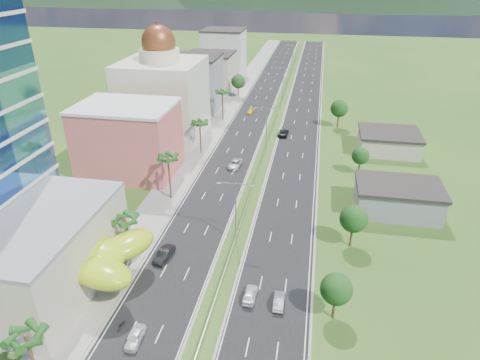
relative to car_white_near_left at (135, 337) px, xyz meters
The scene contains 36 objects.
ground 15.90m from the car_white_near_left, 59.16° to the left, with size 500.00×500.00×0.00m, color #2D5119.
road_left 103.64m from the car_white_near_left, 89.64° to the left, with size 11.00×260.00×0.04m, color black.
road_right 104.81m from the car_white_near_left, 81.42° to the left, with size 11.00×260.00×0.04m, color black.
sidewalk_left 104.02m from the car_white_near_left, 94.88° to the left, with size 7.00×260.00×0.12m, color gray.
median_guardrail 86.01m from the car_white_near_left, 84.57° to the left, with size 0.10×216.06×0.76m.
streetlight_median_b 25.71m from the car_white_near_left, 70.99° to the left, with size 6.04×0.25×11.00m.
streetlight_median_c 64.44m from the car_white_near_left, 82.71° to the left, with size 6.04×0.25×11.00m.
streetlight_median_d 109.11m from the car_white_near_left, 85.71° to the left, with size 6.04×0.25×11.00m.
streetlight_median_e 153.97m from the car_white_near_left, 86.97° to the left, with size 6.04×0.25×11.00m.
lime_canopy 15.86m from the car_white_near_left, 140.90° to the left, with size 18.00×15.00×7.40m.
pink_shophouse 50.23m from the car_white_near_left, 113.51° to the left, with size 20.00×15.00×15.00m, color #DA5F59.
domed_building 72.24m from the car_white_near_left, 106.14° to the left, with size 20.00×20.00×28.70m.
midrise_grey 95.79m from the car_white_near_left, 101.39° to the left, with size 16.00×15.00×16.00m, color gray.
midrise_beige 117.31m from the car_white_near_left, 99.26° to the left, with size 16.00×15.00×13.00m, color #BDB59B.
midrise_white 140.16m from the car_white_near_left, 97.75° to the left, with size 16.00×15.00×18.00m, color silver.
shed_near 52.94m from the car_white_near_left, 46.91° to the left, with size 15.00×10.00×5.00m, color gray.
shed_far 78.54m from the car_white_near_left, 60.94° to the left, with size 14.00×12.00×4.40m, color #BDB59B.
palm_tree_a 13.31m from the car_white_near_left, 131.34° to the right, with size 3.60×3.60×9.10m.
palm_tree_b 18.40m from the car_white_near_left, 115.20° to the left, with size 3.60×3.60×8.10m.
palm_tree_c 37.21m from the car_white_near_left, 101.66° to the left, with size 3.60×3.60×9.60m.
palm_tree_d 59.49m from the car_white_near_left, 97.15° to the left, with size 3.60×3.60×8.60m.
palm_tree_e 84.30m from the car_white_near_left, 95.03° to the left, with size 3.60×3.60×9.40m.
leafy_tree_lfar 108.99m from the car_white_near_left, 93.87° to the left, with size 4.90×4.90×8.05m.
leafy_tree_ra 25.96m from the car_white_near_left, 19.69° to the left, with size 4.20×4.20×6.90m.
leafy_tree_rb 37.60m from the car_white_near_left, 43.37° to the left, with size 4.55×4.55×7.47m.
leafy_tree_rc 61.63m from the car_white_near_left, 60.67° to the left, with size 3.85×3.85×6.33m.
leafy_tree_rd 87.76m from the car_white_near_left, 72.64° to the left, with size 4.90×4.90×8.05m.
mountain_ridge 468.62m from the car_white_near_left, 81.64° to the left, with size 860.00×140.00×90.00m, color black, non-canonical shape.
car_white_near_left is the anchor object (origin of this frame).
car_dark_left 16.74m from the car_white_near_left, 97.09° to the left, with size 1.70×4.89×1.61m, color black.
car_silver_mid_left 52.30m from the car_white_near_left, 87.31° to the left, with size 2.48×5.39×1.50m, color #B9BCC1.
car_yellow_far_left 91.87m from the car_white_near_left, 90.18° to the left, with size 1.71×4.20×1.22m, color yellow.
car_white_near_right 16.29m from the car_white_near_left, 38.45° to the left, with size 1.71×4.24×1.44m, color white.
car_silver_right 19.41m from the car_white_near_left, 29.72° to the left, with size 1.41×4.05×1.34m, color #A1A4A9.
car_dark_far_right 75.36m from the car_white_near_left, 81.22° to the left, with size 2.52×5.47×1.52m, color black.
motorcycle 3.09m from the car_white_near_left, 146.18° to the left, with size 0.55×1.83×1.17m, color black.
Camera 1 is at (11.51, -48.86, 42.02)m, focal length 32.00 mm.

